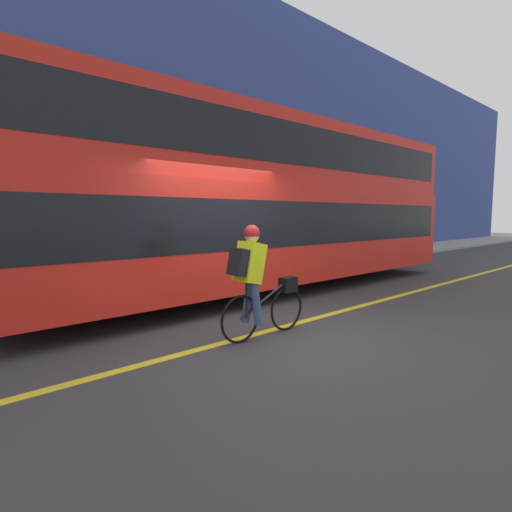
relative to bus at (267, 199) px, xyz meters
name	(u,v)px	position (x,y,z in m)	size (l,w,h in m)	color
ground_plane	(267,333)	(-2.29, -2.40, -2.07)	(80.00, 80.00, 0.00)	#38383A
road_center_line	(264,332)	(-2.29, -2.34, -2.07)	(50.00, 0.14, 0.01)	yellow
sidewalk_curb	(118,284)	(-2.29, 2.84, -2.02)	(60.00, 2.60, 0.11)	gray
building_facade	(88,99)	(-2.29, 4.29, 2.61)	(60.00, 0.30, 9.38)	#33478C
bus	(267,199)	(0.00, 0.00, 0.00)	(11.22, 2.55, 3.71)	black
cyclist_on_bike	(256,278)	(-2.60, -2.50, -1.22)	(1.55, 0.32, 1.58)	black
trash_bin	(292,250)	(3.74, 2.71, -1.53)	(0.54, 0.54, 0.86)	#515156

